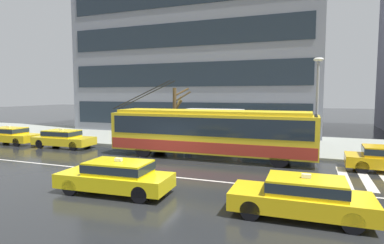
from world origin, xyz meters
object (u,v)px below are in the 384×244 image
at_px(taxi_queued_behind_bus, 63,138).
at_px(street_tree_bare, 176,112).
at_px(trolleybus, 210,132).
at_px(street_lamp, 317,97).
at_px(taxi_far_behind, 10,135).
at_px(bus_shelter, 214,118).
at_px(taxi_oncoming_far, 302,195).
at_px(taxi_oncoming_near, 116,175).
at_px(pedestrian_approaching_curb, 189,124).
at_px(pedestrian_walking_past, 239,133).
at_px(pedestrian_at_shelter, 282,126).

relative_size(taxi_queued_behind_bus, street_tree_bare, 1.06).
distance_m(trolleybus, street_lamp, 6.81).
relative_size(taxi_far_behind, bus_shelter, 1.12).
xyz_separation_m(trolleybus, taxi_oncoming_far, (5.48, -7.84, -0.89)).
xyz_separation_m(trolleybus, taxi_oncoming_near, (-1.37, -7.82, -0.89)).
relative_size(trolleybus, pedestrian_approaching_curb, 6.42).
relative_size(taxi_oncoming_far, pedestrian_walking_past, 2.70).
relative_size(taxi_far_behind, taxi_queued_behind_bus, 1.03).
bearing_deg(taxi_oncoming_near, pedestrian_at_shelter, 63.83).
bearing_deg(taxi_oncoming_near, trolleybus, 80.08).
height_order(taxi_oncoming_far, taxi_far_behind, same).
bearing_deg(taxi_queued_behind_bus, bus_shelter, 20.75).
xyz_separation_m(taxi_queued_behind_bus, pedestrian_at_shelter, (15.00, 3.11, 1.11)).
distance_m(taxi_oncoming_far, taxi_far_behind, 23.09).
distance_m(taxi_far_behind, street_tree_bare, 13.12).
height_order(taxi_queued_behind_bus, street_tree_bare, street_tree_bare).
distance_m(taxi_oncoming_near, pedestrian_approaching_curb, 10.61).
distance_m(taxi_queued_behind_bus, pedestrian_at_shelter, 15.36).
bearing_deg(taxi_oncoming_far, pedestrian_approaching_curb, 126.78).
bearing_deg(street_tree_bare, bus_shelter, -4.90).
bearing_deg(taxi_far_behind, pedestrian_at_shelter, 8.79).
bearing_deg(trolleybus, street_tree_bare, 135.15).
xyz_separation_m(taxi_oncoming_far, pedestrian_approaching_curb, (-7.87, 10.53, 1.05)).
height_order(trolleybus, taxi_oncoming_near, trolleybus).
xyz_separation_m(pedestrian_at_shelter, pedestrian_walking_past, (-3.01, 0.97, -0.73)).
bearing_deg(street_lamp, taxi_oncoming_far, -92.70).
bearing_deg(taxi_oncoming_far, street_lamp, 87.30).
bearing_deg(taxi_far_behind, bus_shelter, 14.12).
xyz_separation_m(taxi_oncoming_far, street_tree_bare, (-9.47, 11.81, 1.80)).
xyz_separation_m(taxi_far_behind, bus_shelter, (15.43, 3.88, 1.45)).
height_order(taxi_oncoming_far, pedestrian_approaching_curb, pedestrian_approaching_curb).
bearing_deg(pedestrian_walking_past, street_lamp, -15.33).
bearing_deg(bus_shelter, taxi_oncoming_near, -92.45).
distance_m(taxi_far_behind, bus_shelter, 15.98).
height_order(taxi_far_behind, street_lamp, street_lamp).
bearing_deg(street_tree_bare, taxi_oncoming_near, -77.46).
height_order(taxi_oncoming_near, bus_shelter, bus_shelter).
height_order(taxi_oncoming_far, bus_shelter, bus_shelter).
xyz_separation_m(pedestrian_at_shelter, street_tree_bare, (-7.91, 1.02, 0.69)).
height_order(bus_shelter, pedestrian_at_shelter, bus_shelter).
bearing_deg(pedestrian_walking_past, taxi_queued_behind_bus, -161.21).
height_order(pedestrian_at_shelter, street_lamp, street_lamp).
relative_size(bus_shelter, pedestrian_at_shelter, 2.04).
relative_size(trolleybus, taxi_far_behind, 2.77).
relative_size(bus_shelter, street_lamp, 0.70).
height_order(taxi_queued_behind_bus, pedestrian_walking_past, pedestrian_walking_past).
xyz_separation_m(trolleybus, taxi_queued_behind_bus, (-11.08, -0.17, -0.89)).
bearing_deg(trolleybus, pedestrian_at_shelter, 36.91).
bearing_deg(taxi_queued_behind_bus, taxi_far_behind, -179.84).
bearing_deg(pedestrian_at_shelter, street_tree_bare, 172.63).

